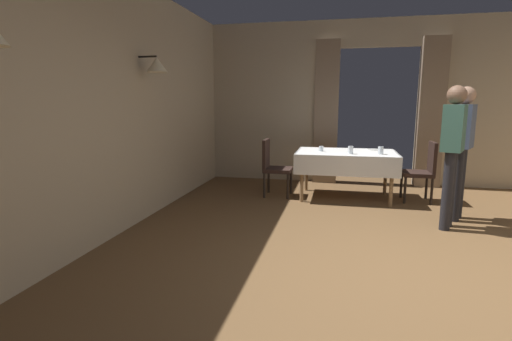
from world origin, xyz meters
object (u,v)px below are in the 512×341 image
Objects in this scene: dining_table_mid at (346,157)px; person_waiter_by_doorway at (462,142)px; person_diner_standing_aside at (453,145)px; glass_mid_b at (381,150)px; plate_mid_a at (374,150)px; glass_mid_c at (351,150)px; chair_mid_right at (423,169)px; glass_mid_d at (321,149)px; chair_mid_left at (273,165)px.

person_waiter_by_doorway is (1.42, -0.89, 0.37)m from dining_table_mid.
dining_table_mid is 1.81m from person_diner_standing_aside.
glass_mid_b is 1.17m from person_waiter_by_doorway.
glass_mid_c reaches higher than plate_mid_a.
person_waiter_by_doorway is (0.98, -1.22, 0.27)m from plate_mid_a.
person_waiter_by_doorway is at bearing -32.00° from dining_table_mid.
person_diner_standing_aside reaches higher than chair_mid_right.
person_diner_standing_aside is (0.70, -1.09, 0.22)m from glass_mid_b.
glass_mid_d is 0.05× the size of person_waiter_by_doorway.
person_diner_standing_aside is at bearing -88.07° from chair_mid_right.
glass_mid_b is (0.50, -0.20, 0.15)m from dining_table_mid.
glass_mid_d is 0.05× the size of person_diner_standing_aside.
chair_mid_left reaches higher than plate_mid_a.
person_waiter_by_doorway is 1.00× the size of person_diner_standing_aside.
person_waiter_by_doorway is (0.26, -0.90, 0.51)m from chair_mid_right.
glass_mid_b is at bearing -22.13° from dining_table_mid.
glass_mid_c is 0.07× the size of person_waiter_by_doorway.
person_waiter_by_doorway is 0.46m from person_diner_standing_aside.
glass_mid_c is 1.52m from person_waiter_by_doorway.
person_diner_standing_aside is at bearing -38.32° from glass_mid_d.
plate_mid_a is 0.91m from glass_mid_d.
person_diner_standing_aside is at bearing -47.07° from dining_table_mid.
plate_mid_a is 1.79× the size of glass_mid_b.
person_diner_standing_aside is (0.76, -1.62, 0.27)m from plate_mid_a.
person_diner_standing_aside reaches higher than plate_mid_a.
glass_mid_b is at bearing -3.63° from chair_mid_left.
glass_mid_d is at bearing 5.01° from chair_mid_left.
chair_mid_right is (1.16, 0.02, -0.14)m from dining_table_mid.
person_waiter_by_doorway reaches higher than glass_mid_c.
chair_mid_right is 1.41m from person_diner_standing_aside.
person_waiter_by_doorway reaches higher than plate_mid_a.
glass_mid_d is (-1.56, -0.05, 0.28)m from chair_mid_right.
dining_table_mid is at bearing 132.93° from person_diner_standing_aside.
glass_mid_b is 0.07× the size of person_diner_standing_aside.
glass_mid_c is at bearing -123.26° from plate_mid_a.
person_waiter_by_doorway is at bearing 62.07° from person_diner_standing_aside.
chair_mid_right reaches higher than glass_mid_c.
glass_mid_c is (-0.44, -0.06, 0.00)m from glass_mid_b.
chair_mid_left is (-2.32, -0.11, 0.00)m from chair_mid_right.
plate_mid_a is at bearing 36.47° from dining_table_mid.
dining_table_mid is 1.67× the size of chair_mid_left.
glass_mid_d is (0.77, 0.07, 0.28)m from chair_mid_left.
person_diner_standing_aside is (1.20, -1.30, 0.37)m from dining_table_mid.
dining_table_mid is 0.42m from glass_mid_d.
dining_table_mid is 0.56m from plate_mid_a.
chair_mid_right is at bearing 1.76° from glass_mid_d.
glass_mid_c is (0.06, -0.26, 0.15)m from dining_table_mid.
person_diner_standing_aside is (-0.22, -0.41, 0.00)m from person_waiter_by_doorway.
chair_mid_left is 4.49× the size of plate_mid_a.
chair_mid_left is 2.70m from person_diner_standing_aside.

